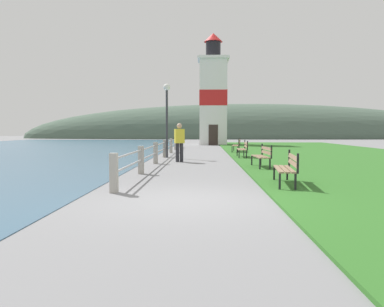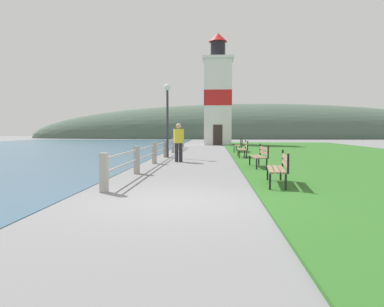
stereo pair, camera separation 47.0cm
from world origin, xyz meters
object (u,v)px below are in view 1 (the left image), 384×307
object	(u,v)px
lighthouse	(213,96)
park_bench_midway	(263,155)
person_strolling	(179,141)
park_bench_by_lighthouse	(237,144)
park_bench_near	(287,166)
lamp_post	(167,107)
park_bench_far	(243,148)

from	to	relation	value
lighthouse	park_bench_midway	bearing A→B (deg)	-86.57
park_bench_midway	person_strolling	distance (m)	4.51
park_bench_by_lighthouse	lighthouse	world-z (taller)	lighthouse
park_bench_by_lighthouse	lighthouse	bearing A→B (deg)	-76.75
park_bench_near	lighthouse	xyz separation A→B (m)	(-1.34, 27.95, 4.31)
lighthouse	lamp_post	distance (m)	18.15
park_bench_near	person_strolling	world-z (taller)	person_strolling
park_bench_far	person_strolling	distance (m)	4.09
park_bench_far	lighthouse	bearing A→B (deg)	-84.74
lamp_post	person_strolling	bearing A→B (deg)	-72.20
park_bench_far	lamp_post	size ratio (longest dim) A/B	0.43
park_bench_far	person_strolling	bearing A→B (deg)	38.80
park_bench_midway	lamp_post	size ratio (longest dim) A/B	0.43
park_bench_near	park_bench_by_lighthouse	world-z (taller)	same
park_bench_near	park_bench_far	distance (m)	9.97
lighthouse	lamp_post	size ratio (longest dim) A/B	2.80
park_bench_near	lamp_post	distance (m)	11.21
park_bench_far	lighthouse	size ratio (longest dim) A/B	0.15
park_bench_by_lighthouse	lamp_post	xyz separation A→B (m)	(-4.18, -4.70, 2.20)
lighthouse	person_strolling	world-z (taller)	lighthouse
lamp_post	park_bench_far	bearing A→B (deg)	-2.46
park_bench_near	park_bench_midway	xyz separation A→B (m)	(0.06, 4.60, -0.00)
park_bench_midway	park_bench_by_lighthouse	world-z (taller)	same
park_bench_far	park_bench_by_lighthouse	size ratio (longest dim) A/B	0.86
park_bench_midway	park_bench_by_lighthouse	size ratio (longest dim) A/B	0.85
park_bench_by_lighthouse	park_bench_far	bearing A→B (deg)	96.43
park_bench_near	lamp_post	xyz separation A→B (m)	(-4.22, 10.15, 2.20)
lighthouse	person_strolling	bearing A→B (deg)	-95.67
park_bench_midway	lighthouse	world-z (taller)	lighthouse
park_bench_midway	person_strolling	world-z (taller)	person_strolling
park_bench_near	park_bench_by_lighthouse	bearing A→B (deg)	-83.68
park_bench_far	park_bench_by_lighthouse	bearing A→B (deg)	-89.72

